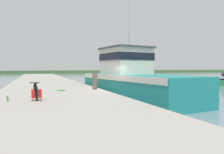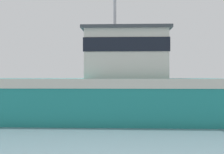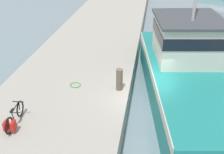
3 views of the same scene
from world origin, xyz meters
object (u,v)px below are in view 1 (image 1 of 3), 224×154
(fishing_boat_main, at_px, (131,79))
(mooring_post, at_px, (95,81))
(boat_white_moored, at_px, (107,76))
(bicycle_touring, at_px, (36,92))
(water_bottle_on_curb, at_px, (8,99))

(fishing_boat_main, distance_m, mooring_post, 3.50)
(fishing_boat_main, bearing_deg, boat_white_moored, 67.31)
(boat_white_moored, relative_size, mooring_post, 5.10)
(bicycle_touring, relative_size, water_bottle_on_curb, 7.59)
(boat_white_moored, xyz_separation_m, bicycle_touring, (-13.02, -29.36, 0.44))
(water_bottle_on_curb, bearing_deg, boat_white_moored, 64.44)
(boat_white_moored, distance_m, water_bottle_on_curb, 32.77)
(mooring_post, bearing_deg, fishing_boat_main, 23.59)
(boat_white_moored, height_order, mooring_post, boat_white_moored)
(boat_white_moored, bearing_deg, mooring_post, 9.84)
(fishing_boat_main, bearing_deg, water_bottle_on_curb, -156.34)
(bicycle_touring, bearing_deg, water_bottle_on_curb, -173.87)
(fishing_boat_main, xyz_separation_m, water_bottle_on_curb, (-7.97, -5.03, -0.41))
(mooring_post, xyz_separation_m, water_bottle_on_curb, (-4.76, -3.63, -0.41))
(bicycle_touring, height_order, mooring_post, mooring_post)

